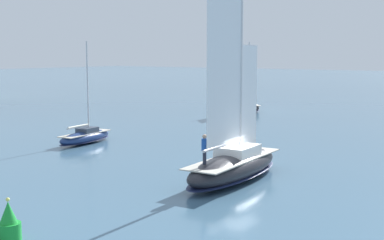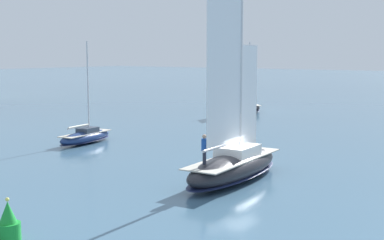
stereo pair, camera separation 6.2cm
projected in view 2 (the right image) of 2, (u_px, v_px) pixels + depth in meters
ground_plane at (234, 180)px, 31.10m from camera, size 400.00×400.00×0.00m
sailboat_main at (234, 162)px, 30.98m from camera, size 9.73×3.33×13.15m
sailboat_moored_near_marina at (250, 105)px, 68.53m from camera, size 5.74×5.75×8.75m
sailboat_moored_mid_channel at (86, 136)px, 43.77m from camera, size 6.21×2.55×8.31m
channel_buoy at (8, 224)px, 21.04m from camera, size 0.95×0.95×1.74m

